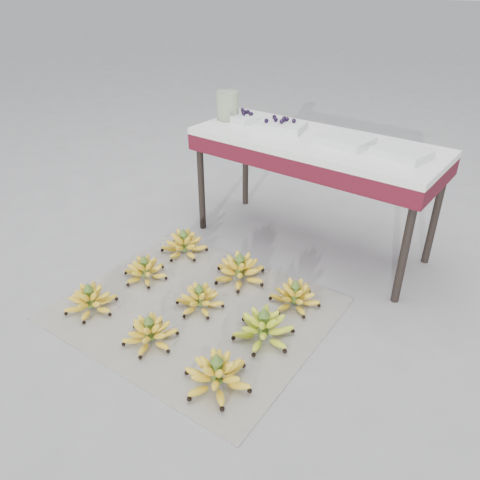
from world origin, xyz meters
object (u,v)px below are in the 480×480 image
Objects in this scene: bunch_front_center at (150,333)px; bunch_back_right at (295,296)px; vendor_table at (315,152)px; bunch_front_left at (91,300)px; newspaper_mat at (195,309)px; bunch_mid_right at (264,328)px; bunch_back_left at (184,245)px; bunch_back_center at (240,270)px; tray_left at (281,126)px; bunch_mid_center at (200,299)px; tray_far_left at (243,117)px; glass_jar at (228,106)px; tray_right at (344,140)px; tray_far_right at (401,153)px; bunch_mid_left at (145,271)px; bunch_front_right at (217,375)px.

bunch_front_center is 0.73m from bunch_back_right.
bunch_front_left is at bearing -113.16° from vendor_table.
bunch_mid_right is (0.39, 0.03, 0.06)m from newspaper_mat.
bunch_back_center is at bearing 20.68° from bunch_back_left.
bunch_front_left is 0.41m from bunch_front_center.
bunch_mid_right reaches higher than bunch_back_left.
tray_left reaches higher than vendor_table.
tray_far_left reaches higher than bunch_mid_center.
bunch_back_right is 1.27m from glass_jar.
tray_far_right is at bearing -1.19° from tray_right.
tray_far_left reaches higher than vendor_table.
bunch_mid_center is 1.04m from vendor_table.
tray_left is (-0.24, 0.02, 0.10)m from vendor_table.
tray_far_right is (0.22, 0.58, 0.63)m from bunch_back_right.
bunch_mid_right is 0.30m from bunch_back_right.
bunch_front_center is (0.00, -0.30, 0.05)m from newspaper_mat.
bunch_front_left is at bearing -129.47° from tray_far_right.
bunch_front_left is at bearing -102.88° from tray_left.
bunch_mid_left is 0.79m from bunch_mid_right.
bunch_mid_center is 0.54m from bunch_back_left.
tray_far_right is at bearing 52.14° from bunch_back_left.
tray_left is at bearing 118.46° from bunch_front_right.
bunch_back_right is 1.19m from tray_far_left.
bunch_front_left is 1.41m from glass_jar.
bunch_front_center reaches higher than bunch_mid_left.
bunch_mid_left is at bearing 161.23° from bunch_mid_center.
newspaper_mat is at bearing -137.39° from bunch_mid_center.
bunch_mid_left is at bearing -138.71° from tray_far_right.
tray_right is at bearing 120.72° from bunch_mid_right.
bunch_mid_left is at bearing -88.44° from tray_far_left.
vendor_table reaches higher than bunch_mid_right.
bunch_back_right reaches higher than newspaper_mat.
bunch_mid_left is 0.41m from bunch_mid_center.
bunch_mid_right is at bearing -48.51° from tray_far_left.
bunch_front_right is 0.96× the size of bunch_mid_left.
tray_far_left is 0.29m from tray_left.
newspaper_mat is 1.09m from vendor_table.
tray_far_left reaches higher than bunch_back_right.
glass_jar is at bearing -177.87° from tray_left.
bunch_front_left is 0.54m from bunch_mid_center.
bunch_front_right reaches higher than bunch_front_center.
tray_far_right is at bearing 73.69° from bunch_front_left.
tray_far_right is (0.48, -0.00, 0.10)m from vendor_table.
bunch_front_left is (-0.41, -0.32, 0.06)m from newspaper_mat.
tray_right is at bearing -1.83° from tray_left.
bunch_mid_left is 1.07× the size of bunch_mid_center.
tray_right reaches higher than bunch_back_center.
bunch_mid_right reaches higher than bunch_front_left.
bunch_front_center is 1.48m from tray_far_right.
bunch_front_center is 1.33m from vendor_table.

